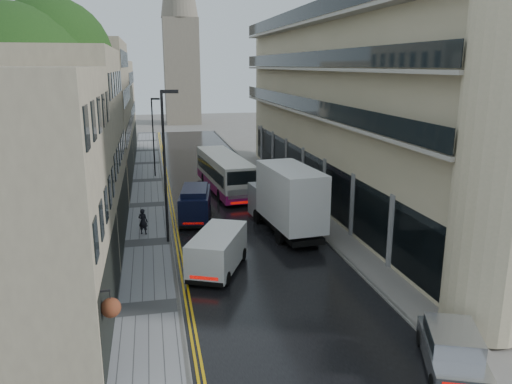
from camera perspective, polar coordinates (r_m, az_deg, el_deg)
name	(u,v)px	position (r m, az deg, el deg)	size (l,w,h in m)	color
road	(226,202)	(38.33, -3.47, -1.11)	(9.00, 85.00, 0.02)	black
left_sidewalk	(148,205)	(37.94, -12.24, -1.50)	(2.70, 85.00, 0.12)	gray
right_sidewalk	(294,197)	(39.44, 4.31, -0.60)	(1.80, 85.00, 0.12)	slate
old_shop_row	(95,123)	(39.50, -17.97, 7.54)	(4.50, 56.00, 12.00)	gray
modern_block	(364,109)	(38.54, 12.25, 9.25)	(8.00, 40.00, 14.00)	#C6B693
church_spire	(179,6)	(91.79, -8.77, 20.28)	(6.40, 6.40, 40.00)	#6F6858
tree_near	(16,127)	(30.10, -25.76, 6.73)	(10.56, 10.56, 13.89)	black
tree_far	(62,116)	(42.80, -21.30, 8.05)	(9.24, 9.24, 12.46)	black
cream_bus	(219,182)	(38.13, -4.22, 1.12)	(2.48, 10.91, 2.97)	beige
white_lorry	(279,209)	(28.72, 2.68, -1.92)	(2.45, 8.16, 4.28)	white
silver_hatchback	(435,371)	(17.71, 19.78, -18.70)	(1.76, 4.02, 1.51)	#A7A7AC
white_van	(190,262)	(24.25, -7.57, -7.91)	(1.97, 4.60, 2.08)	silver
navy_van	(180,210)	(32.15, -8.68, -2.03)	(1.89, 4.73, 2.41)	black
pedestrian	(143,221)	(31.22, -12.78, -3.30)	(0.59, 0.39, 1.61)	black
lamp_post_near	(165,169)	(28.74, -10.38, 2.63)	(0.98, 0.22, 8.71)	black
lamp_post_far	(153,138)	(46.97, -11.66, 6.08)	(0.81, 0.18, 7.16)	black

